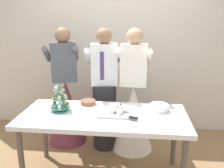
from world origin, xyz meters
TOP-DOWN VIEW (x-y plane):
  - rear_wall at (0.00, 1.42)m, footprint 5.20×0.10m
  - dessert_table at (0.00, 0.00)m, footprint 1.80×0.80m
  - cupcake_stand at (-0.50, 0.05)m, footprint 0.23×0.23m
  - main_cake_tray at (0.15, 0.03)m, footprint 0.43×0.35m
  - plate_stack at (0.60, 0.17)m, footprint 0.21×0.21m
  - round_cake at (-0.22, 0.26)m, footprint 0.24×0.24m
  - person_groom at (-0.08, 0.67)m, footprint 0.52×0.54m
  - person_bride at (0.30, 0.66)m, footprint 0.56×0.56m
  - person_guest at (-0.65, 0.78)m, footprint 0.59×0.59m

SIDE VIEW (x-z plane):
  - person_bride at x=0.30m, z-range -0.25..1.41m
  - person_guest at x=-0.65m, z-range -0.25..1.41m
  - dessert_table at x=0.00m, z-range 0.31..1.09m
  - person_groom at x=-0.08m, z-range -0.08..1.58m
  - round_cake at x=-0.22m, z-range 0.77..0.83m
  - plate_stack at x=0.60m, z-range 0.77..0.85m
  - main_cake_tray at x=0.15m, z-range 0.75..0.88m
  - cupcake_stand at x=-0.50m, z-range 0.74..1.05m
  - rear_wall at x=0.00m, z-range 0.00..2.90m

